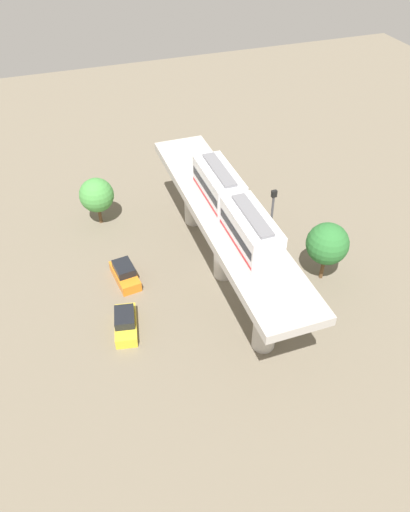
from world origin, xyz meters
The scene contains 8 objects.
ground_plane centered at (0.00, 0.00, 0.00)m, with size 120.00×120.00×0.00m, color #706654.
viaduct centered at (0.00, 0.00, 5.64)m, with size 5.20×28.00×7.47m.
train centered at (0.00, -1.78, 9.00)m, with size 2.64×13.55×3.24m.
parked_car_yellow centered at (-10.28, -3.66, 0.74)m, with size 2.57×4.47×1.76m.
parked_car_orange centered at (-9.03, 2.40, 0.74)m, with size 2.27×4.38×1.76m.
tree_near_viaduct centered at (8.62, -3.43, 4.10)m, with size 3.89×3.89×6.06m.
tree_mid_lot centered at (-9.57, 12.31, 3.50)m, with size 3.62×3.62×5.32m.
signal_post centered at (3.40, -2.08, 5.56)m, with size 0.44×0.28×10.07m.
Camera 1 is at (-13.15, -32.04, 31.94)m, focal length 34.37 mm.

